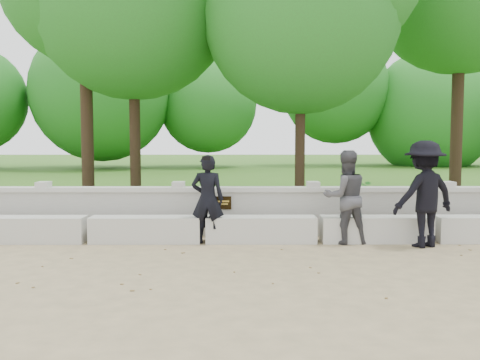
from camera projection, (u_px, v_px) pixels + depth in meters
name	position (u px, v px, depth m)	size (l,w,h in m)	color
ground	(195.00, 269.00, 7.38)	(80.00, 80.00, 0.00)	tan
lawn	(222.00, 181.00, 21.33)	(40.00, 22.00, 0.25)	#2C5F16
concrete_bench	(203.00, 229.00, 9.25)	(11.90, 0.45, 0.45)	beige
parapet_wall	(206.00, 210.00, 9.93)	(12.50, 0.35, 0.90)	#B8B6AE
man_main	(208.00, 199.00, 9.11)	(0.59, 0.53, 1.53)	black
visitor_left	(346.00, 197.00, 9.12)	(0.86, 0.71, 1.60)	#414045
visitor_mid	(424.00, 194.00, 8.83)	(1.30, 1.02, 1.77)	black
tree_near_right	(301.00, 1.00, 12.07)	(4.45, 4.45, 6.88)	#382619
shrub_b	(328.00, 201.00, 10.93)	(0.31, 0.25, 0.56)	#31812B
shrub_c	(376.00, 199.00, 10.64)	(0.61, 0.53, 0.68)	#31812B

